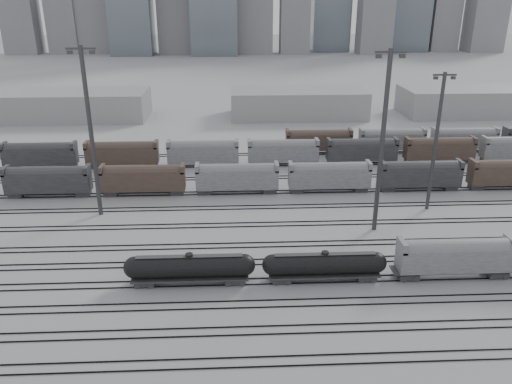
{
  "coord_description": "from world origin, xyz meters",
  "views": [
    {
      "loc": [
        -9.59,
        -53.79,
        33.79
      ],
      "look_at": [
        -6.01,
        22.1,
        4.0
      ],
      "focal_mm": 35.0,
      "sensor_mm": 36.0,
      "label": 1
    }
  ],
  "objects_px": {
    "tank_car_b": "(324,265)",
    "light_mast_c": "(383,139)",
    "hopper_car_a": "(455,255)",
    "tank_car_a": "(190,267)"
  },
  "relations": [
    {
      "from": "hopper_car_a",
      "to": "light_mast_c",
      "type": "relative_size",
      "value": 0.54
    },
    {
      "from": "tank_car_b",
      "to": "hopper_car_a",
      "type": "xyz_separation_m",
      "value": [
        16.68,
        0.0,
        0.97
      ]
    },
    {
      "from": "tank_car_a",
      "to": "light_mast_c",
      "type": "height_order",
      "value": "light_mast_c"
    },
    {
      "from": "tank_car_a",
      "to": "hopper_car_a",
      "type": "bearing_deg",
      "value": -0.0
    },
    {
      "from": "light_mast_c",
      "to": "hopper_car_a",
      "type": "bearing_deg",
      "value": -66.86
    },
    {
      "from": "tank_car_b",
      "to": "light_mast_c",
      "type": "distance_m",
      "value": 21.7
    },
    {
      "from": "hopper_car_a",
      "to": "light_mast_c",
      "type": "distance_m",
      "value": 19.43
    },
    {
      "from": "hopper_car_a",
      "to": "tank_car_b",
      "type": "bearing_deg",
      "value": -180.0
    },
    {
      "from": "tank_car_a",
      "to": "hopper_car_a",
      "type": "distance_m",
      "value": 33.63
    },
    {
      "from": "tank_car_b",
      "to": "light_mast_c",
      "type": "xyz_separation_m",
      "value": [
        10.46,
        14.55,
        12.23
      ]
    }
  ]
}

